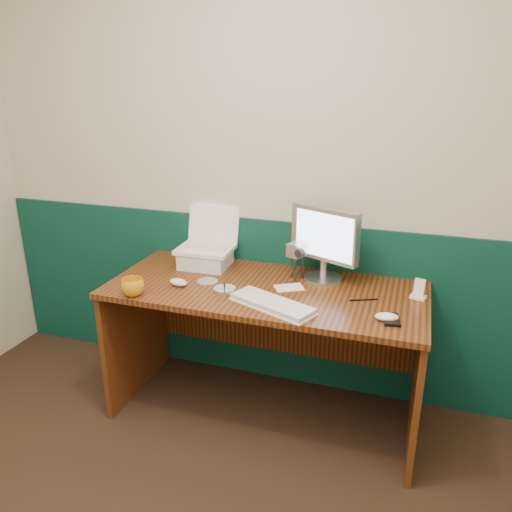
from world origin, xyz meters
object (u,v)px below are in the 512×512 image
(monitor, at_px, (325,245))
(camcorder, at_px, (297,261))
(laptop, at_px, (205,230))
(desk, at_px, (265,352))
(mug, at_px, (133,287))
(keyboard, at_px, (272,305))

(monitor, bearing_deg, camcorder, -142.56)
(laptop, relative_size, camcorder, 1.50)
(desk, xyz_separation_m, laptop, (-0.41, 0.18, 0.59))
(monitor, distance_m, mug, 0.98)
(monitor, relative_size, mug, 3.49)
(monitor, bearing_deg, keyboard, -88.89)
(monitor, height_order, keyboard, monitor)
(desk, bearing_deg, camcorder, 51.21)
(laptop, xyz_separation_m, mug, (-0.17, -0.48, -0.17))
(laptop, xyz_separation_m, monitor, (0.67, 0.01, -0.02))
(keyboard, xyz_separation_m, camcorder, (0.03, 0.37, 0.09))
(laptop, relative_size, mug, 2.73)
(laptop, bearing_deg, mug, -111.97)
(desk, xyz_separation_m, camcorder, (0.13, 0.16, 0.47))
(desk, relative_size, laptop, 5.32)
(laptop, xyz_separation_m, keyboard, (0.51, -0.39, -0.20))
(laptop, height_order, monitor, monitor)
(desk, height_order, laptop, laptop)
(monitor, xyz_separation_m, mug, (-0.84, -0.49, -0.15))
(desk, xyz_separation_m, mug, (-0.58, -0.30, 0.42))
(desk, bearing_deg, laptop, 155.97)
(keyboard, bearing_deg, mug, -149.69)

